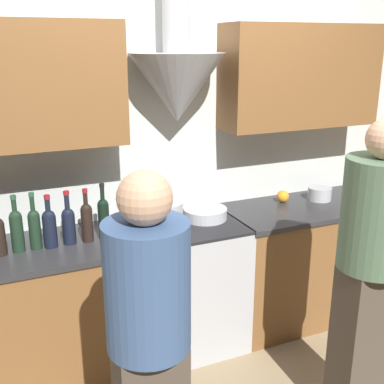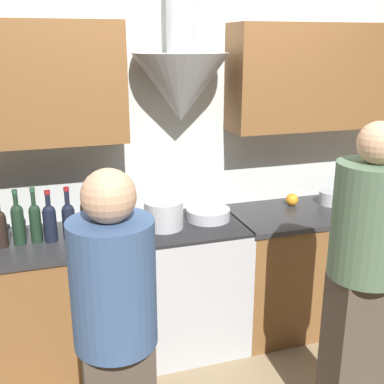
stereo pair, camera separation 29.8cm
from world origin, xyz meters
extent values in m
plane|color=#847051|center=(0.00, 0.00, 0.00)|extent=(12.00, 12.00, 0.00)
cube|color=silver|center=(0.00, 0.66, 1.30)|extent=(8.40, 0.06, 2.60)
cone|color=#A8AAAF|center=(0.00, 0.46, 1.76)|extent=(0.61, 0.61, 0.42)
cylinder|color=#A8AAAF|center=(0.00, 0.46, 2.26)|extent=(0.17, 0.17, 0.58)
cube|color=brown|center=(-0.92, 0.48, 1.80)|extent=(1.12, 0.32, 0.70)
cube|color=brown|center=(0.94, 0.48, 1.80)|extent=(1.17, 0.32, 0.70)
cube|color=brown|center=(-0.92, 0.33, 0.43)|extent=(1.12, 0.60, 0.85)
cube|color=#28282B|center=(-0.92, 0.33, 0.87)|extent=(1.14, 0.62, 0.03)
cube|color=brown|center=(0.94, 0.33, 0.43)|extent=(1.17, 0.60, 0.85)
cube|color=#28282B|center=(0.94, 0.33, 0.87)|extent=(1.19, 0.62, 0.03)
cube|color=#A8AAAF|center=(0.00, 0.33, 0.43)|extent=(0.71, 0.60, 0.87)
cube|color=black|center=(0.00, 0.03, 0.40)|extent=(0.50, 0.01, 0.39)
cube|color=black|center=(0.00, 0.33, 0.88)|extent=(0.71, 0.60, 0.02)
cube|color=#A8AAAF|center=(0.00, 0.60, 0.82)|extent=(0.71, 0.06, 0.10)
cylinder|color=black|center=(-1.14, 0.31, 0.98)|extent=(0.08, 0.08, 0.18)
cylinder|color=black|center=(-1.04, 0.32, 0.99)|extent=(0.07, 0.07, 0.21)
sphere|color=black|center=(-1.04, 0.32, 1.10)|extent=(0.07, 0.07, 0.07)
cylinder|color=black|center=(-1.04, 0.32, 1.16)|extent=(0.03, 0.03, 0.09)
cylinder|color=#234C33|center=(-1.04, 0.32, 1.21)|extent=(0.03, 0.03, 0.02)
cylinder|color=black|center=(-0.94, 0.33, 0.99)|extent=(0.07, 0.07, 0.20)
sphere|color=black|center=(-0.94, 0.33, 1.09)|extent=(0.07, 0.07, 0.07)
cylinder|color=black|center=(-0.94, 0.33, 1.15)|extent=(0.03, 0.03, 0.10)
cylinder|color=#234C33|center=(-0.94, 0.33, 1.21)|extent=(0.03, 0.03, 0.02)
cylinder|color=black|center=(-0.86, 0.31, 0.98)|extent=(0.08, 0.08, 0.19)
sphere|color=black|center=(-0.86, 0.31, 1.08)|extent=(0.08, 0.08, 0.08)
cylinder|color=black|center=(-0.86, 0.31, 1.14)|extent=(0.03, 0.03, 0.09)
cylinder|color=maroon|center=(-0.86, 0.31, 1.19)|extent=(0.03, 0.03, 0.02)
cylinder|color=black|center=(-0.75, 0.32, 0.98)|extent=(0.08, 0.08, 0.18)
sphere|color=black|center=(-0.75, 0.32, 1.07)|extent=(0.07, 0.07, 0.07)
cylinder|color=black|center=(-0.75, 0.32, 1.14)|extent=(0.03, 0.03, 0.10)
cylinder|color=maroon|center=(-0.75, 0.32, 1.20)|extent=(0.03, 0.03, 0.02)
cylinder|color=black|center=(-0.64, 0.31, 0.99)|extent=(0.07, 0.07, 0.20)
sphere|color=black|center=(-0.64, 0.31, 1.09)|extent=(0.07, 0.07, 0.07)
cylinder|color=black|center=(-0.64, 0.31, 1.15)|extent=(0.03, 0.03, 0.09)
cylinder|color=maroon|center=(-0.64, 0.31, 1.20)|extent=(0.03, 0.03, 0.02)
cylinder|color=black|center=(-0.54, 0.31, 1.00)|extent=(0.07, 0.07, 0.22)
sphere|color=black|center=(-0.54, 0.31, 1.11)|extent=(0.07, 0.07, 0.07)
cylinder|color=black|center=(-0.54, 0.31, 1.17)|extent=(0.03, 0.03, 0.09)
cylinder|color=black|center=(-0.54, 0.31, 1.22)|extent=(0.03, 0.03, 0.02)
cylinder|color=#A8AAAF|center=(-0.16, 0.32, 0.98)|extent=(0.25, 0.25, 0.18)
cylinder|color=#A8AAAF|center=(0.16, 0.37, 0.93)|extent=(0.29, 0.29, 0.07)
sphere|color=orange|center=(0.84, 0.46, 0.93)|extent=(0.09, 0.09, 0.09)
cylinder|color=#A8AAAF|center=(1.13, 0.40, 0.94)|extent=(0.18, 0.18, 0.10)
cylinder|color=#38517A|center=(-0.66, -0.85, 1.16)|extent=(0.32, 0.32, 0.50)
sphere|color=tan|center=(-0.66, -0.85, 1.51)|extent=(0.20, 0.20, 0.20)
cube|color=#473D33|center=(0.58, -0.72, 0.47)|extent=(0.31, 0.20, 0.94)
cylinder|color=#4C664C|center=(0.58, -0.72, 1.22)|extent=(0.36, 0.36, 0.56)
sphere|color=tan|center=(0.58, -0.72, 1.60)|extent=(0.20, 0.20, 0.20)
camera|label=1|loc=(-1.15, -2.38, 2.03)|focal=45.00mm
camera|label=2|loc=(-0.87, -2.48, 2.03)|focal=45.00mm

